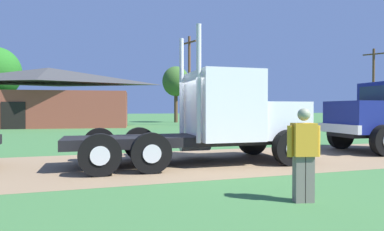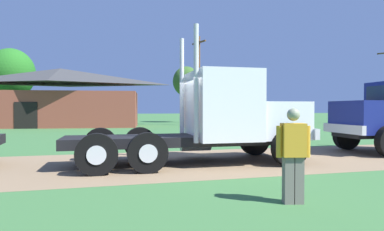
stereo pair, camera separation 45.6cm
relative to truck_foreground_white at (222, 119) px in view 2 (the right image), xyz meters
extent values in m
plane|color=#3A6C37|center=(-0.50, 0.22, -1.32)|extent=(200.00, 200.00, 0.00)
cube|color=#876E4F|center=(-0.50, 0.22, -1.32)|extent=(120.00, 5.24, 0.01)
cube|color=black|center=(-1.08, 0.00, -0.61)|extent=(7.19, 1.70, 0.28)
cube|color=white|center=(1.70, -0.04, -0.04)|extent=(1.65, 2.11, 1.15)
cube|color=silver|center=(2.56, -0.05, -0.43)|extent=(0.19, 2.29, 0.32)
cube|color=white|center=(-0.03, -0.01, 0.42)|extent=(1.87, 2.42, 2.07)
cube|color=#2D3D4C|center=(0.91, -0.03, 0.83)|extent=(0.07, 1.99, 0.91)
cylinder|color=silver|center=(-1.05, 0.95, 1.00)|extent=(0.14, 0.14, 3.23)
cylinder|color=silver|center=(-1.08, -0.94, 1.00)|extent=(0.14, 0.14, 3.23)
cylinder|color=silver|center=(-0.56, 1.04, -0.83)|extent=(1.01, 0.53, 0.52)
cylinder|color=black|center=(1.64, 1.15, -0.80)|extent=(1.04, 0.32, 1.04)
cylinder|color=silver|center=(1.64, 1.31, -0.80)|extent=(0.47, 0.05, 0.47)
cylinder|color=black|center=(1.60, -1.23, -0.80)|extent=(1.04, 0.32, 1.04)
cylinder|color=silver|center=(1.60, -1.39, -0.80)|extent=(0.47, 0.05, 0.47)
cylinder|color=black|center=(-3.64, 1.23, -0.80)|extent=(1.04, 0.32, 1.04)
cylinder|color=silver|center=(-3.64, 1.39, -0.80)|extent=(0.47, 0.05, 0.47)
cylinder|color=black|center=(-3.68, -1.15, -0.80)|extent=(1.04, 0.32, 1.04)
cylinder|color=silver|center=(-3.68, -1.31, -0.80)|extent=(0.47, 0.05, 0.47)
cylinder|color=black|center=(-2.39, 1.21, -0.80)|extent=(1.04, 0.32, 1.04)
cylinder|color=silver|center=(-2.39, 1.37, -0.80)|extent=(0.47, 0.05, 0.47)
cylinder|color=black|center=(-2.43, -1.17, -0.80)|extent=(1.04, 0.32, 1.04)
cylinder|color=silver|center=(-2.43, -1.33, -0.80)|extent=(0.47, 0.05, 0.47)
cube|color=navy|center=(5.80, 0.56, 0.01)|extent=(1.83, 2.09, 1.20)
cube|color=silver|center=(4.89, 0.61, -0.41)|extent=(0.29, 2.19, 0.32)
cylinder|color=black|center=(5.95, 1.69, -0.78)|extent=(1.10, 0.36, 1.09)
cylinder|color=silver|center=(5.96, 1.85, -0.78)|extent=(0.49, 0.07, 0.49)
cube|color=gold|center=(-0.30, -4.49, -0.22)|extent=(0.44, 0.34, 0.58)
sphere|color=gray|center=(-0.30, -4.49, 0.22)|extent=(0.22, 0.22, 0.22)
cube|color=slate|center=(-0.22, -4.51, -0.92)|extent=(0.20, 0.21, 0.82)
cube|color=slate|center=(-0.39, -4.47, -0.92)|extent=(0.20, 0.21, 0.82)
cylinder|color=gold|center=(-0.06, -4.54, -0.25)|extent=(0.10, 0.10, 0.55)
cylinder|color=gold|center=(-0.54, -4.44, -0.25)|extent=(0.10, 0.10, 0.55)
cube|color=brown|center=(-7.55, 22.18, 0.26)|extent=(14.15, 6.89, 3.17)
pyramid|color=#3C3C3C|center=(-7.55, 22.18, 3.26)|extent=(14.85, 7.23, 1.42)
cube|color=black|center=(-9.89, 19.77, -0.22)|extent=(1.79, 0.28, 2.20)
cylinder|color=brown|center=(5.38, 21.75, 3.08)|extent=(0.26, 0.26, 8.81)
cube|color=brown|center=(5.38, 21.75, 6.88)|extent=(0.86, 2.12, 0.14)
cylinder|color=#513823|center=(-13.48, 29.66, 0.44)|extent=(0.44, 0.44, 3.52)
ellipsoid|color=#246C1F|center=(-13.48, 29.66, 4.15)|extent=(4.87, 4.87, 5.36)
cylinder|color=#513823|center=(5.77, 28.74, 0.49)|extent=(0.44, 0.44, 3.63)
ellipsoid|color=#375F25|center=(5.77, 28.74, 3.61)|extent=(3.25, 3.25, 3.57)
camera|label=1|loc=(-3.85, -9.40, 0.32)|focal=30.63mm
camera|label=2|loc=(-3.42, -9.53, 0.32)|focal=30.63mm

